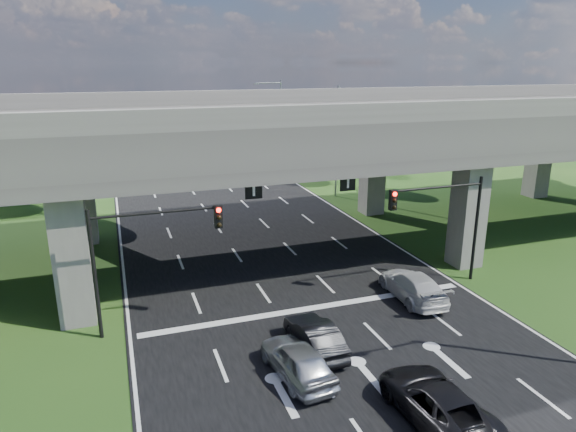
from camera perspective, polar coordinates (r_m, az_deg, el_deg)
ground at (r=23.49m, az=5.89°, el=-13.86°), size 160.00×160.00×0.00m
road at (r=31.88m, az=-1.68°, el=-5.23°), size 18.00×120.00×0.03m
overpass at (r=31.75m, az=-2.90°, el=9.45°), size 80.00×15.00×10.00m
signal_right at (r=28.77m, az=17.06°, el=0.37°), size 5.76×0.54×6.00m
signal_left at (r=23.51m, az=-15.68°, el=-3.12°), size 5.76×0.54×6.00m
streetlight_far at (r=46.67m, az=5.02°, el=9.15°), size 3.38×0.25×10.00m
streetlight_beyond at (r=61.53m, az=-1.14°, el=11.01°), size 3.38×0.25×10.00m
tree_left_near at (r=45.11m, az=-25.56°, el=6.01°), size 4.50×4.50×7.80m
tree_left_mid at (r=53.44m, az=-27.85°, el=6.44°), size 3.91×3.90×6.76m
tree_left_far at (r=60.77m, az=-23.19°, el=8.96°), size 4.80×4.80×8.32m
tree_right_near at (r=51.68m, az=6.18°, el=8.33°), size 4.20×4.20×7.28m
tree_right_mid at (r=60.16m, az=5.53°, el=9.21°), size 3.91×3.90×6.76m
tree_right_far at (r=66.02m, az=-0.59°, el=10.50°), size 4.50×4.50×7.80m
car_silver at (r=20.81m, az=1.07°, el=-15.71°), size 2.20×4.41×1.44m
car_dark at (r=22.48m, az=2.99°, el=-13.20°), size 1.52×4.14×1.35m
car_white at (r=27.77m, az=13.67°, el=-7.53°), size 2.25×5.00×1.42m
car_trailing at (r=19.38m, az=16.19°, el=-19.29°), size 2.46×5.06×1.39m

